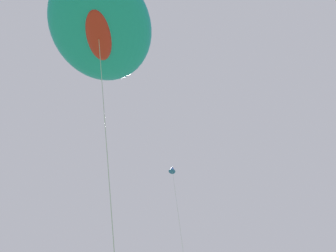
# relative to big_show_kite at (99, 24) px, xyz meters

# --- Properties ---
(big_show_kite) EXTENTS (9.96, 12.27, 17.93)m
(big_show_kite) POSITION_rel_big_show_kite_xyz_m (0.00, 0.00, 0.00)
(big_show_kite) COLOR #1E8CBF
(big_show_kite) RESTS_ON ground
(small_kite_stunt_black) EXTENTS (3.19, 0.69, 21.60)m
(small_kite_stunt_black) POSITION_rel_big_show_kite_xyz_m (11.92, 11.11, 3.69)
(small_kite_stunt_black) COLOR blue
(small_kite_stunt_black) RESTS_ON ground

